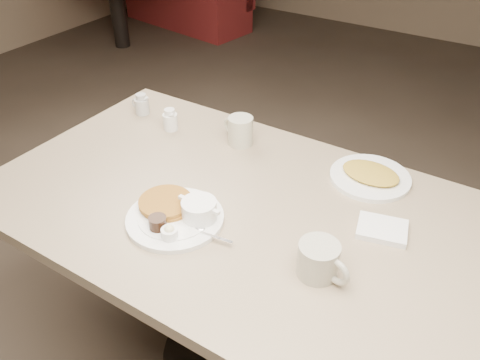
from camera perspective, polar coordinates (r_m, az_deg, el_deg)
The scene contains 8 objects.
diner_table at distance 1.54m, azimuth -0.40°, elevation -7.63°, with size 1.50×0.90×0.75m.
main_plate at distance 1.37m, azimuth -7.24°, elevation -3.89°, with size 0.33×0.28×0.07m.
coffee_mug_near at distance 1.21m, azimuth 9.28°, elevation -9.20°, with size 0.15×0.12×0.09m.
napkin at distance 1.38m, azimuth 16.26°, elevation -5.55°, with size 0.15×0.13×0.02m.
coffee_mug_far at distance 1.69m, azimuth -0.01°, elevation 5.80°, with size 0.13×0.10×0.10m.
creamer_left at distance 1.92m, azimuth -11.41°, elevation 8.62°, with size 0.08×0.07×0.08m.
creamer_right at distance 1.80m, azimuth -8.15°, elevation 6.95°, with size 0.07×0.06×0.08m.
hash_plate at distance 1.57m, azimuth 14.97°, elevation 0.47°, with size 0.27×0.27×0.04m.
Camera 1 is at (0.61, -0.94, 1.64)m, focal length 36.54 mm.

